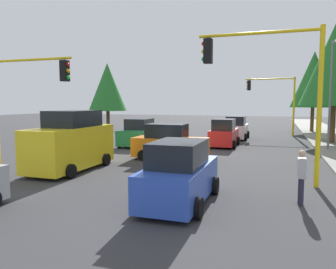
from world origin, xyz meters
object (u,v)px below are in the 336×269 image
(street_lamp_curbside, at_px, (332,83))
(car_red, at_px, (224,134))
(tree_roadside_mid, at_px, (336,63))
(pedestrian_crossing, at_px, (301,176))
(tree_roadside_far, at_px, (314,80))
(delivery_van_yellow, at_px, (71,143))
(car_white, at_px, (236,129))
(traffic_signal_near_right, at_px, (25,89))
(car_orange, at_px, (170,143))
(traffic_signal_far_left, at_px, (274,94))
(traffic_signal_near_left, at_px, (270,75))
(car_green, at_px, (139,134))
(tree_opposite_side, at_px, (108,87))
(car_blue, at_px, (180,175))

(street_lamp_curbside, bearing_deg, car_red, -97.31)
(tree_roadside_mid, bearing_deg, pedestrian_crossing, -10.98)
(pedestrian_crossing, bearing_deg, car_red, -161.36)
(tree_roadside_far, bearing_deg, delivery_van_yellow, -27.43)
(tree_roadside_far, xyz_separation_m, pedestrian_crossing, (26.45, -2.69, -4.59))
(pedestrian_crossing, bearing_deg, car_white, -167.26)
(tree_roadside_mid, relative_size, pedestrian_crossing, 5.38)
(delivery_van_yellow, bearing_deg, tree_roadside_mid, 137.34)
(delivery_van_yellow, bearing_deg, tree_roadside_far, 152.57)
(tree_roadside_mid, relative_size, car_red, 2.36)
(traffic_signal_near_right, height_order, street_lamp_curbside, street_lamp_curbside)
(car_white, bearing_deg, car_red, -2.77)
(tree_roadside_far, bearing_deg, car_orange, -24.37)
(tree_roadside_far, xyz_separation_m, car_white, (8.28, -6.80, -4.60))
(traffic_signal_far_left, bearing_deg, traffic_signal_near_left, 0.17)
(car_red, distance_m, pedestrian_crossing, 13.65)
(traffic_signal_near_left, distance_m, tree_roadside_far, 24.33)
(tree_roadside_far, height_order, car_white, tree_roadside_far)
(car_red, relative_size, car_green, 1.01)
(car_green, bearing_deg, traffic_signal_near_left, 46.40)
(car_green, bearing_deg, delivery_van_yellow, 2.81)
(tree_roadside_far, xyz_separation_m, tree_opposite_side, (6.00, -20.50, -0.74))
(tree_roadside_far, bearing_deg, car_blue, -12.90)
(traffic_signal_near_left, bearing_deg, pedestrian_crossing, 23.67)
(delivery_van_yellow, bearing_deg, traffic_signal_far_left, 156.63)
(street_lamp_curbside, bearing_deg, car_green, -86.14)
(street_lamp_curbside, bearing_deg, tree_roadside_far, 178.81)
(tree_roadside_far, height_order, tree_opposite_side, tree_roadside_far)
(traffic_signal_near_left, xyz_separation_m, traffic_signal_far_left, (-20.00, -0.06, -0.24))
(traffic_signal_near_left, distance_m, delivery_van_yellow, 9.22)
(traffic_signal_far_left, bearing_deg, tree_roadside_far, 136.28)
(traffic_signal_near_left, distance_m, car_red, 11.46)
(car_red, bearing_deg, street_lamp_curbside, 82.69)
(traffic_signal_far_left, relative_size, pedestrian_crossing, 3.25)
(traffic_signal_near_left, height_order, delivery_van_yellow, traffic_signal_near_left)
(traffic_signal_far_left, relative_size, car_blue, 1.34)
(tree_roadside_far, distance_m, car_red, 15.93)
(traffic_signal_near_right, bearing_deg, tree_opposite_side, -163.43)
(delivery_van_yellow, relative_size, car_orange, 1.17)
(traffic_signal_far_left, xyz_separation_m, tree_opposite_side, (2.00, -16.67, 0.83))
(street_lamp_curbside, distance_m, tree_roadside_far, 14.44)
(car_green, bearing_deg, car_red, 106.24)
(tree_opposite_side, bearing_deg, traffic_signal_near_right, 16.57)
(traffic_signal_near_right, bearing_deg, car_white, 152.04)
(traffic_signal_near_right, height_order, pedestrian_crossing, traffic_signal_near_right)
(car_blue, bearing_deg, tree_opposite_side, -146.48)
(delivery_van_yellow, distance_m, car_white, 16.86)
(tree_roadside_far, xyz_separation_m, car_green, (15.24, -12.96, -4.60))
(car_blue, distance_m, pedestrian_crossing, 3.73)
(car_white, bearing_deg, car_green, -41.52)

